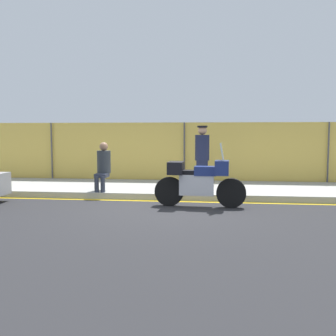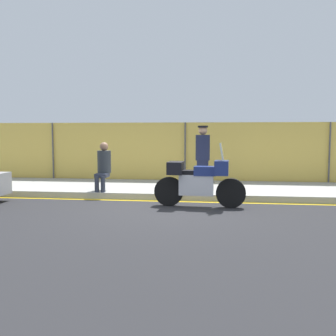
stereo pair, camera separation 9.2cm
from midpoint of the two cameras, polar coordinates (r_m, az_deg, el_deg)
The scene contains 7 objects.
ground_plane at distance 9.33m, azimuth 0.70°, elevation -5.78°, with size 120.00×120.00×0.00m, color #262628.
sidewalk at distance 11.74m, azimuth 2.08°, elevation -3.08°, with size 34.41×3.05×0.17m.
curb_paint_stripe at distance 10.17m, azimuth 1.25°, elevation -4.85°, with size 34.41×0.18×0.01m.
storefront_fence at distance 13.25m, azimuth 2.73°, elevation 2.06°, with size 32.69×0.17×2.11m.
motorcycle at distance 9.39m, azimuth 4.75°, elevation -1.87°, with size 2.19×0.56×1.53m.
officer_standing at distance 11.86m, azimuth 5.27°, elevation 1.86°, with size 0.43×0.43×1.80m.
person_seated_on_curb at distance 11.00m, azimuth -9.10°, elevation 0.61°, with size 0.38×0.68×1.33m.
Camera 2 is at (1.09, -9.09, 1.78)m, focal length 42.00 mm.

